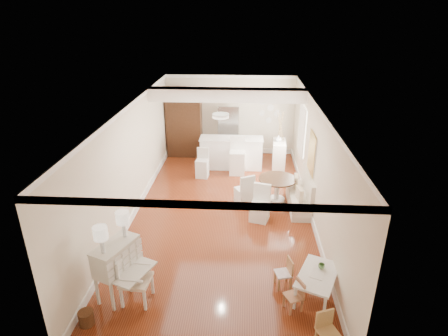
# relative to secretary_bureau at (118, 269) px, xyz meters

# --- Properties ---
(room) EXTENTS (9.00, 9.04, 2.82)m
(room) POSITION_rel_secretary_bureau_xyz_m (1.74, 3.33, 1.43)
(room) COLOR maroon
(room) RESTS_ON ground
(secretary_bureau) EXTENTS (1.13, 1.14, 1.10)m
(secretary_bureau) POSITION_rel_secretary_bureau_xyz_m (0.00, 0.00, 0.00)
(secretary_bureau) COLOR silver
(secretary_bureau) RESTS_ON ground
(gustavian_armchair) EXTENTS (0.58, 0.58, 0.94)m
(gustavian_armchair) POSITION_rel_secretary_bureau_xyz_m (0.37, -0.15, -0.08)
(gustavian_armchair) COLOR silver
(gustavian_armchair) RESTS_ON ground
(wicker_basket) EXTENTS (0.27, 0.27, 0.26)m
(wicker_basket) POSITION_rel_secretary_bureau_xyz_m (-0.34, -0.75, -0.42)
(wicker_basket) COLOR #54311A
(wicker_basket) RESTS_ON ground
(kids_table) EXTENTS (0.98, 1.19, 0.51)m
(kids_table) POSITION_rel_secretary_bureau_xyz_m (3.60, 0.13, -0.29)
(kids_table) COLOR white
(kids_table) RESTS_ON ground
(kids_chair_a) EXTENTS (0.38, 0.38, 0.59)m
(kids_chair_a) POSITION_rel_secretary_bureau_xyz_m (3.15, -0.20, -0.25)
(kids_chair_a) COLOR #A9704C
(kids_chair_a) RESTS_ON ground
(kids_chair_b) EXTENTS (0.36, 0.36, 0.60)m
(kids_chair_b) POSITION_rel_secretary_bureau_xyz_m (3.02, 0.39, -0.25)
(kids_chair_b) COLOR #B08150
(kids_chair_b) RESTS_ON ground
(kids_chair_c) EXTENTS (0.39, 0.39, 0.63)m
(kids_chair_c) POSITION_rel_secretary_bureau_xyz_m (3.59, -0.98, -0.23)
(kids_chair_c) COLOR tan
(kids_chair_c) RESTS_ON ground
(banquette) EXTENTS (0.52, 1.60, 0.98)m
(banquette) POSITION_rel_secretary_bureau_xyz_m (3.69, 3.51, -0.06)
(banquette) COLOR silver
(banquette) RESTS_ON ground
(dining_table) EXTENTS (1.03, 1.03, 0.69)m
(dining_table) POSITION_rel_secretary_bureau_xyz_m (3.13, 3.81, -0.20)
(dining_table) COLOR #422715
(dining_table) RESTS_ON ground
(slip_chair_near) EXTENTS (0.54, 0.55, 0.91)m
(slip_chair_near) POSITION_rel_secretary_bureau_xyz_m (2.64, 2.81, -0.10)
(slip_chair_near) COLOR white
(slip_chair_near) RESTS_ON ground
(slip_chair_far) EXTENTS (0.57, 0.58, 0.87)m
(slip_chair_far) POSITION_rel_secretary_bureau_xyz_m (2.25, 3.64, -0.11)
(slip_chair_far) COLOR white
(slip_chair_far) RESTS_ON ground
(breakfast_counter) EXTENTS (2.05, 0.65, 1.03)m
(breakfast_counter) POSITION_rel_secretary_bureau_xyz_m (1.80, 6.11, -0.04)
(breakfast_counter) COLOR white
(breakfast_counter) RESTS_ON ground
(bar_stool_left) EXTENTS (0.41, 0.41, 0.92)m
(bar_stool_left) POSITION_rel_secretary_bureau_xyz_m (0.93, 5.29, -0.09)
(bar_stool_left) COLOR silver
(bar_stool_left) RESTS_ON ground
(bar_stool_right) EXTENTS (0.48, 0.48, 1.19)m
(bar_stool_right) POSITION_rel_secretary_bureau_xyz_m (2.01, 5.62, 0.05)
(bar_stool_right) COLOR white
(bar_stool_right) RESTS_ON ground
(pantry_cabinet) EXTENTS (1.20, 0.60, 2.30)m
(pantry_cabinet) POSITION_rel_secretary_bureau_xyz_m (0.10, 7.19, 0.60)
(pantry_cabinet) COLOR #381E11
(pantry_cabinet) RESTS_ON ground
(fridge) EXTENTS (0.75, 0.65, 1.80)m
(fridge) POSITION_rel_secretary_bureau_xyz_m (2.00, 7.16, 0.35)
(fridge) COLOR silver
(fridge) RESTS_ON ground
(sideboard) EXTENTS (0.46, 0.93, 0.87)m
(sideboard) POSITION_rel_secretary_bureau_xyz_m (3.37, 6.31, -0.11)
(sideboard) COLOR silver
(sideboard) RESTS_ON ground
(pencil_cup) EXTENTS (0.15, 0.15, 0.09)m
(pencil_cup) POSITION_rel_secretary_bureau_xyz_m (3.69, 0.30, 0.01)
(pencil_cup) COLOR #5E8F53
(pencil_cup) RESTS_ON kids_table
(branch_vase) EXTENTS (0.25, 0.25, 0.22)m
(branch_vase) POSITION_rel_secretary_bureau_xyz_m (3.32, 6.30, 0.43)
(branch_vase) COLOR silver
(branch_vase) RESTS_ON sideboard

